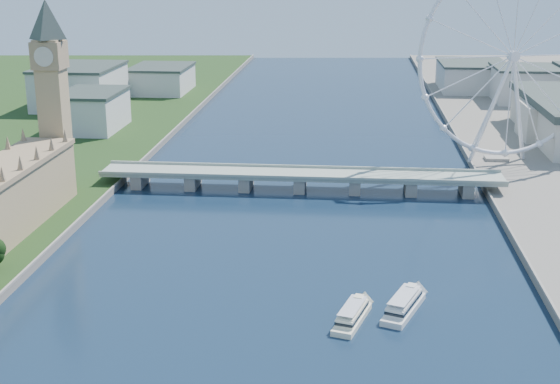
# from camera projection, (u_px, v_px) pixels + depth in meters

# --- Properties ---
(big_ben) EXTENTS (20.02, 20.02, 110.00)m
(big_ben) POSITION_uv_depth(u_px,v_px,m) (51.00, 71.00, 401.34)
(big_ben) COLOR tan
(big_ben) RESTS_ON ground
(westminster_bridge) EXTENTS (220.00, 22.00, 9.50)m
(westminster_bridge) POSITION_uv_depth(u_px,v_px,m) (300.00, 178.00, 428.22)
(westminster_bridge) COLOR gray
(westminster_bridge) RESTS_ON ground
(london_eye) EXTENTS (113.60, 39.12, 124.30)m
(london_eye) POSITION_uv_depth(u_px,v_px,m) (513.00, 57.00, 452.58)
(london_eye) COLOR silver
(london_eye) RESTS_ON ground
(city_skyline) EXTENTS (505.00, 280.00, 32.00)m
(city_skyline) POSITION_uv_depth(u_px,v_px,m) (366.00, 86.00, 669.78)
(city_skyline) COLOR beige
(city_skyline) RESTS_ON ground
(tour_boat_near) EXTENTS (15.65, 30.95, 6.63)m
(tour_boat_near) POSITION_uv_depth(u_px,v_px,m) (352.00, 322.00, 273.73)
(tour_boat_near) COLOR #EEE9C7
(tour_boat_near) RESTS_ON ground
(tour_boat_far) EXTENTS (19.36, 33.48, 7.24)m
(tour_boat_far) POSITION_uv_depth(u_px,v_px,m) (403.00, 312.00, 281.28)
(tour_boat_far) COLOR silver
(tour_boat_far) RESTS_ON ground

